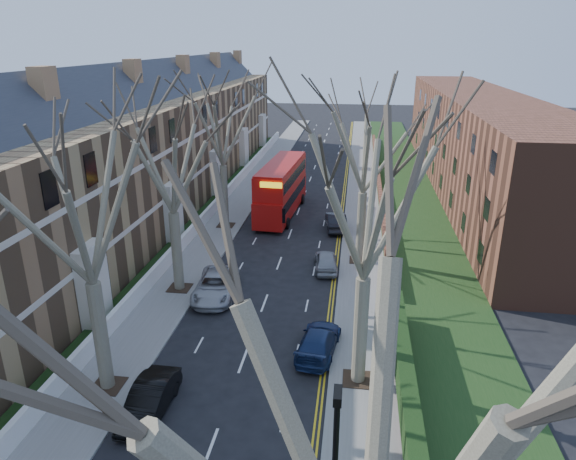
% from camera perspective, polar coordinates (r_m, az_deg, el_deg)
% --- Properties ---
extents(pavement_left, '(3.00, 102.00, 0.12)m').
position_cam_1_polar(pavement_left, '(54.64, -4.39, 4.36)').
color(pavement_left, slate).
rests_on(pavement_left, ground).
extents(pavement_right, '(3.00, 102.00, 0.12)m').
position_cam_1_polar(pavement_right, '(53.50, 8.32, 3.85)').
color(pavement_right, slate).
rests_on(pavement_right, ground).
extents(terrace_left, '(9.70, 78.00, 13.60)m').
position_cam_1_polar(terrace_left, '(48.20, -15.59, 8.21)').
color(terrace_left, olive).
rests_on(terrace_left, ground).
extents(flats_right, '(13.97, 54.00, 10.00)m').
position_cam_1_polar(flats_right, '(57.59, 20.18, 9.04)').
color(flats_right, brown).
rests_on(flats_right, ground).
extents(front_wall_left, '(0.30, 78.00, 1.00)m').
position_cam_1_polar(front_wall_left, '(47.45, -8.34, 2.41)').
color(front_wall_left, white).
rests_on(front_wall_left, ground).
extents(grass_verge_right, '(6.00, 102.00, 0.06)m').
position_cam_1_polar(grass_verge_right, '(53.73, 13.13, 3.70)').
color(grass_verge_right, '#1A3714').
rests_on(grass_verge_right, ground).
extents(tree_left_mid, '(10.50, 10.50, 14.71)m').
position_cam_1_polar(tree_left_mid, '(22.01, -22.21, 4.35)').
color(tree_left_mid, brown).
rests_on(tree_left_mid, ground).
extents(tree_left_far, '(10.15, 10.15, 14.22)m').
position_cam_1_polar(tree_left_far, '(30.90, -13.17, 8.97)').
color(tree_left_far, brown).
rests_on(tree_left_far, ground).
extents(tree_left_dist, '(10.50, 10.50, 14.71)m').
position_cam_1_polar(tree_left_dist, '(42.14, -7.47, 12.68)').
color(tree_left_dist, brown).
rests_on(tree_left_dist, ground).
extents(tree_right_near, '(10.85, 10.85, 15.20)m').
position_cam_1_polar(tree_right_near, '(8.22, 10.34, -19.28)').
color(tree_right_near, brown).
rests_on(tree_right_near, ground).
extents(tree_right_mid, '(10.50, 10.50, 14.71)m').
position_cam_1_polar(tree_right_mid, '(21.08, 8.95, 4.98)').
color(tree_right_mid, brown).
rests_on(tree_right_mid, ground).
extents(tree_right_far, '(10.15, 10.15, 14.22)m').
position_cam_1_polar(tree_right_far, '(34.84, 8.64, 10.52)').
color(tree_right_far, brown).
rests_on(tree_right_far, ground).
extents(double_decker_bus, '(3.42, 11.43, 4.71)m').
position_cam_1_polar(double_decker_bus, '(46.59, -0.73, 4.48)').
color(double_decker_bus, '#A50E0B').
rests_on(double_decker_bus, ground).
extents(car_left_mid, '(1.50, 4.17, 1.37)m').
position_cam_1_polar(car_left_mid, '(23.76, -15.14, -17.71)').
color(car_left_mid, black).
rests_on(car_left_mid, ground).
extents(car_left_far, '(2.78, 5.37, 1.45)m').
position_cam_1_polar(car_left_far, '(32.40, -8.03, -6.13)').
color(car_left_far, '#9D9DA2').
rests_on(car_left_far, ground).
extents(car_right_near, '(2.36, 4.65, 1.29)m').
position_cam_1_polar(car_right_near, '(26.78, 3.40, -12.25)').
color(car_right_near, '#16254D').
rests_on(car_right_near, ground).
extents(car_right_mid, '(1.94, 3.96, 1.30)m').
position_cam_1_polar(car_right_mid, '(35.77, 4.24, -3.46)').
color(car_right_mid, gray).
rests_on(car_right_mid, ground).
extents(car_right_far, '(2.11, 4.55, 1.44)m').
position_cam_1_polar(car_right_far, '(43.42, 5.35, 0.98)').
color(car_right_far, black).
rests_on(car_right_far, ground).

